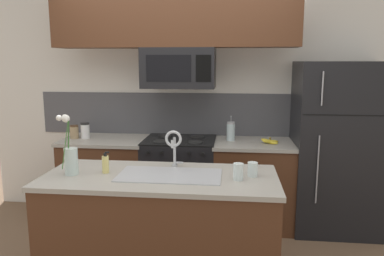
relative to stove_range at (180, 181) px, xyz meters
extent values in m
cube|color=silver|center=(0.30, 0.38, 0.84)|extent=(5.20, 0.10, 2.60)
cube|color=#4C4C51|center=(0.00, 0.32, 0.69)|extent=(3.35, 0.01, 0.48)
cube|color=#4C2B19|center=(-0.82, 0.00, -0.02)|extent=(0.89, 0.62, 0.88)
cube|color=#9E998E|center=(-0.82, 0.00, 0.43)|extent=(0.92, 0.65, 0.03)
cube|color=#4C2B19|center=(0.79, 0.00, -0.02)|extent=(0.81, 0.62, 0.88)
cube|color=#9E998E|center=(0.79, 0.00, 0.43)|extent=(0.84, 0.65, 0.03)
cube|color=black|center=(0.00, 0.00, -0.01)|extent=(0.76, 0.62, 0.91)
cube|color=black|center=(0.00, 0.00, 0.45)|extent=(0.76, 0.62, 0.01)
cylinder|color=black|center=(-0.18, -0.14, 0.46)|extent=(0.15, 0.15, 0.01)
cylinder|color=black|center=(0.18, -0.14, 0.46)|extent=(0.15, 0.15, 0.01)
cylinder|color=black|center=(-0.18, 0.14, 0.46)|extent=(0.15, 0.15, 0.01)
cylinder|color=black|center=(0.18, 0.14, 0.46)|extent=(0.15, 0.15, 0.01)
cylinder|color=black|center=(-0.27, -0.32, 0.39)|extent=(0.03, 0.02, 0.03)
cylinder|color=black|center=(-0.14, -0.32, 0.39)|extent=(0.03, 0.02, 0.03)
cylinder|color=black|center=(0.00, -0.32, 0.39)|extent=(0.03, 0.02, 0.03)
cylinder|color=black|center=(0.14, -0.32, 0.39)|extent=(0.03, 0.02, 0.03)
cylinder|color=black|center=(0.27, -0.32, 0.39)|extent=(0.03, 0.02, 0.03)
cube|color=black|center=(0.00, -0.02, 1.21)|extent=(0.74, 0.40, 0.41)
cube|color=black|center=(-0.07, -0.22, 1.21)|extent=(0.45, 0.00, 0.26)
cube|color=black|center=(0.27, -0.22, 1.21)|extent=(0.15, 0.00, 0.26)
cube|color=#4C2B19|center=(-0.04, -0.05, 1.72)|extent=(2.46, 0.34, 0.60)
cube|color=black|center=(1.63, 0.02, 0.41)|extent=(0.87, 0.72, 1.74)
cube|color=black|center=(1.63, -0.34, 0.79)|extent=(0.84, 0.00, 0.01)
cylinder|color=#99999E|center=(1.37, -0.36, 1.04)|extent=(0.01, 0.01, 0.31)
cylinder|color=#99999E|center=(1.37, -0.36, 0.27)|extent=(0.01, 0.01, 0.66)
cylinder|color=#997F5B|center=(-1.17, -0.01, 0.51)|extent=(0.09, 0.09, 0.13)
cylinder|color=#4C331E|center=(-1.17, -0.01, 0.59)|extent=(0.09, 0.09, 0.01)
cylinder|color=silver|center=(-1.05, 0.00, 0.52)|extent=(0.10, 0.10, 0.15)
cylinder|color=black|center=(-1.05, 0.00, 0.61)|extent=(0.09, 0.09, 0.02)
ellipsoid|color=yellow|center=(0.93, -0.07, 0.47)|extent=(0.17, 0.12, 0.05)
ellipsoid|color=yellow|center=(0.94, -0.05, 0.47)|extent=(0.18, 0.09, 0.07)
ellipsoid|color=yellow|center=(0.94, -0.07, 0.47)|extent=(0.17, 0.04, 0.07)
ellipsoid|color=yellow|center=(0.95, -0.05, 0.47)|extent=(0.17, 0.09, 0.05)
ellipsoid|color=yellow|center=(0.96, -0.07, 0.47)|extent=(0.16, 0.13, 0.07)
cylinder|color=brown|center=(0.94, -0.06, 0.50)|extent=(0.02, 0.02, 0.03)
cylinder|color=silver|center=(0.54, 0.06, 0.54)|extent=(0.09, 0.09, 0.18)
cylinder|color=#A3A3AA|center=(0.54, 0.06, 0.64)|extent=(0.08, 0.08, 0.02)
cylinder|color=#A3A3AA|center=(0.54, 0.06, 0.67)|extent=(0.01, 0.01, 0.05)
sphere|color=#A3A3AA|center=(0.54, 0.06, 0.71)|extent=(0.02, 0.02, 0.02)
cube|color=#4C2B19|center=(0.03, -1.25, -0.02)|extent=(1.71, 0.72, 0.88)
cube|color=#9E998E|center=(0.03, -1.25, 0.43)|extent=(1.74, 0.75, 0.03)
cube|color=#ADAFB5|center=(0.10, -1.25, 0.45)|extent=(0.76, 0.40, 0.01)
cube|color=#ADAFB5|center=(-0.07, -1.25, 0.37)|extent=(0.30, 0.30, 0.15)
cube|color=#ADAFB5|center=(0.28, -1.25, 0.37)|extent=(0.30, 0.30, 0.15)
cylinder|color=#B7BABF|center=(0.10, -1.01, 0.46)|extent=(0.04, 0.04, 0.02)
cylinder|color=#B7BABF|center=(0.10, -1.01, 0.58)|extent=(0.02, 0.02, 0.22)
torus|color=#B7BABF|center=(0.10, -1.07, 0.69)|extent=(0.13, 0.02, 0.13)
cylinder|color=#B7BABF|center=(0.10, -1.12, 0.66)|extent=(0.02, 0.02, 0.06)
cube|color=#B7BABF|center=(0.14, -1.01, 0.48)|extent=(0.07, 0.01, 0.01)
cylinder|color=#DBCC75|center=(-0.39, -1.23, 0.51)|extent=(0.05, 0.05, 0.13)
cylinder|color=black|center=(-0.39, -1.23, 0.59)|extent=(0.02, 0.02, 0.02)
cube|color=black|center=(-0.37, -1.23, 0.61)|extent=(0.03, 0.01, 0.01)
cylinder|color=silver|center=(0.61, -1.30, 0.51)|extent=(0.07, 0.07, 0.12)
cylinder|color=silver|center=(0.71, -1.20, 0.50)|extent=(0.07, 0.07, 0.11)
cylinder|color=silver|center=(-0.63, -1.30, 0.55)|extent=(0.10, 0.10, 0.20)
cylinder|color=silver|center=(-0.63, -1.30, 0.48)|extent=(0.09, 0.09, 0.06)
cylinder|color=#386B2D|center=(-0.64, -1.30, 0.69)|extent=(0.03, 0.01, 0.36)
sphere|color=white|center=(-0.65, -1.30, 0.87)|extent=(0.06, 0.06, 0.06)
cylinder|color=#386B2D|center=(-0.65, -1.28, 0.69)|extent=(0.05, 0.04, 0.36)
sphere|color=white|center=(-0.67, -1.27, 0.88)|extent=(0.04, 0.04, 0.04)
cylinder|color=#386B2D|center=(-0.64, -1.34, 0.70)|extent=(0.04, 0.09, 0.37)
sphere|color=white|center=(-0.66, -1.39, 0.89)|extent=(0.04, 0.04, 0.04)
camera|label=1|loc=(0.56, -3.88, 1.28)|focal=35.00mm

